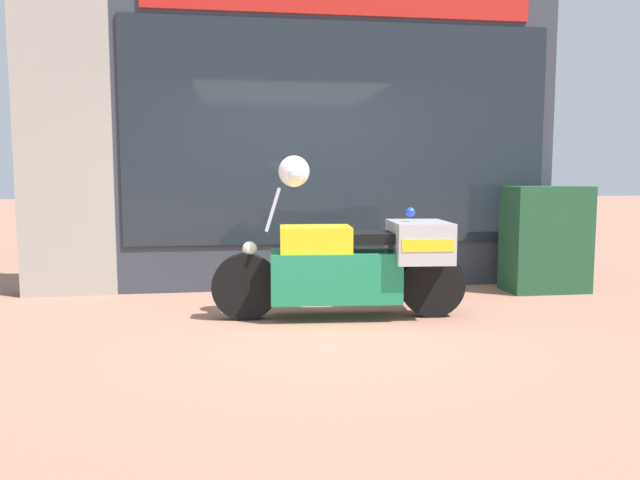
# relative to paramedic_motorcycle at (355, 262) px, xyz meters

# --- Properties ---
(ground_plane) EXTENTS (60.00, 60.00, 0.00)m
(ground_plane) POSITION_rel_paramedic_motorcycle_xyz_m (-0.35, -0.28, -0.54)
(ground_plane) COLOR #9E6B56
(shop_building) EXTENTS (6.30, 0.55, 3.57)m
(shop_building) POSITION_rel_paramedic_motorcycle_xyz_m (-0.81, 1.72, 1.26)
(shop_building) COLOR #333842
(shop_building) RESTS_ON ground
(window_display) EXTENTS (4.80, 0.30, 1.85)m
(window_display) POSITION_rel_paramedic_motorcycle_xyz_m (0.10, 1.74, -0.09)
(window_display) COLOR slate
(window_display) RESTS_ON ground
(paramedic_motorcycle) EXTENTS (2.42, 0.76, 1.25)m
(paramedic_motorcycle) POSITION_rel_paramedic_motorcycle_xyz_m (0.00, 0.00, 0.00)
(paramedic_motorcycle) COLOR black
(paramedic_motorcycle) RESTS_ON ground
(utility_cabinet) EXTENTS (0.92, 0.53, 1.23)m
(utility_cabinet) POSITION_rel_paramedic_motorcycle_xyz_m (2.47, 1.01, 0.08)
(utility_cabinet) COLOR #1E4C2D
(utility_cabinet) RESTS_ON ground
(white_helmet) EXTENTS (0.29, 0.29, 0.29)m
(white_helmet) POSITION_rel_paramedic_motorcycle_xyz_m (-0.58, 0.04, 0.86)
(white_helmet) COLOR white
(white_helmet) RESTS_ON paramedic_motorcycle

